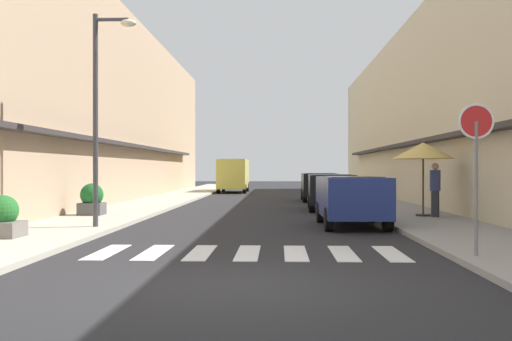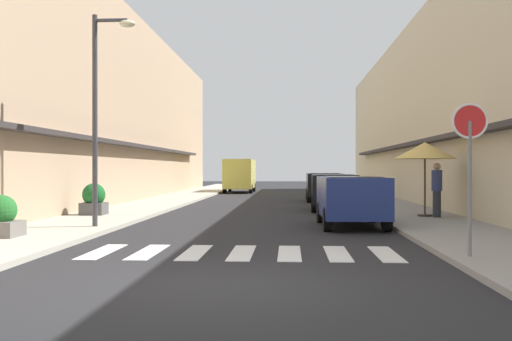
# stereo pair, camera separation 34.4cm
# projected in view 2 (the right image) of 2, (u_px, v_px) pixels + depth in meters

# --- Properties ---
(ground_plane) EXTENTS (105.12, 105.12, 0.00)m
(ground_plane) POSITION_uv_depth(u_px,v_px,m) (269.00, 205.00, 27.63)
(ground_plane) COLOR #232326
(sidewalk_left) EXTENTS (2.89, 66.89, 0.12)m
(sidewalk_left) POSITION_uv_depth(u_px,v_px,m) (159.00, 203.00, 27.93)
(sidewalk_left) COLOR #ADA899
(sidewalk_left) RESTS_ON ground_plane
(sidewalk_right) EXTENTS (2.89, 66.89, 0.12)m
(sidewalk_right) POSITION_uv_depth(u_px,v_px,m) (382.00, 204.00, 27.33)
(sidewalk_right) COLOR gray
(sidewalk_right) RESTS_ON ground_plane
(building_row_left) EXTENTS (5.50, 45.00, 9.45)m
(building_row_left) POSITION_uv_depth(u_px,v_px,m) (87.00, 108.00, 29.52)
(building_row_left) COLOR tan
(building_row_left) RESTS_ON ground_plane
(building_row_right) EXTENTS (5.50, 45.00, 8.71)m
(building_row_right) POSITION_uv_depth(u_px,v_px,m) (460.00, 114.00, 28.49)
(building_row_right) COLOR beige
(building_row_right) RESTS_ON ground_plane
(crosswalk) EXTENTS (6.15, 2.20, 0.01)m
(crosswalk) POSITION_uv_depth(u_px,v_px,m) (242.00, 253.00, 11.80)
(crosswalk) COLOR silver
(crosswalk) RESTS_ON ground_plane
(parked_car_near) EXTENTS (1.87, 3.98, 1.47)m
(parked_car_near) POSITION_uv_depth(u_px,v_px,m) (351.00, 195.00, 17.10)
(parked_car_near) COLOR navy
(parked_car_near) RESTS_ON ground_plane
(parked_car_mid) EXTENTS (1.92, 4.01, 1.47)m
(parked_car_mid) POSITION_uv_depth(u_px,v_px,m) (334.00, 188.00, 23.88)
(parked_car_mid) COLOR black
(parked_car_mid) RESTS_ON ground_plane
(parked_car_far) EXTENTS (1.84, 4.20, 1.47)m
(parked_car_far) POSITION_uv_depth(u_px,v_px,m) (324.00, 184.00, 30.69)
(parked_car_far) COLOR black
(parked_car_far) RESTS_ON ground_plane
(delivery_van) EXTENTS (2.02, 5.40, 2.37)m
(delivery_van) POSITION_uv_depth(u_px,v_px,m) (240.00, 173.00, 42.11)
(delivery_van) COLOR #D8CC4C
(delivery_van) RESTS_ON ground_plane
(round_street_sign) EXTENTS (0.65, 0.07, 2.75)m
(round_street_sign) POSITION_uv_depth(u_px,v_px,m) (470.00, 139.00, 10.56)
(round_street_sign) COLOR slate
(round_street_sign) RESTS_ON sidewalk_right
(street_lamp) EXTENTS (1.19, 0.28, 5.77)m
(street_lamp) POSITION_uv_depth(u_px,v_px,m) (101.00, 98.00, 16.07)
(street_lamp) COLOR #38383D
(street_lamp) RESTS_ON sidewalk_left
(cafe_umbrella) EXTENTS (2.02, 2.02, 2.45)m
(cafe_umbrella) POSITION_uv_depth(u_px,v_px,m) (425.00, 151.00, 19.47)
(cafe_umbrella) COLOR #262626
(cafe_umbrella) RESTS_ON sidewalk_right
(planter_corner) EXTENTS (0.84, 0.84, 0.97)m
(planter_corner) POSITION_uv_depth(u_px,v_px,m) (1.00, 218.00, 13.62)
(planter_corner) COLOR slate
(planter_corner) RESTS_ON sidewalk_left
(planter_midblock) EXTENTS (0.79, 0.79, 1.08)m
(planter_midblock) POSITION_uv_depth(u_px,v_px,m) (94.00, 200.00, 20.16)
(planter_midblock) COLOR #4C4C4C
(planter_midblock) RESTS_ON sidewalk_left
(pedestrian_walking_near) EXTENTS (0.34, 0.34, 1.76)m
(pedestrian_walking_near) POSITION_uv_depth(u_px,v_px,m) (437.00, 188.00, 19.10)
(pedestrian_walking_near) COLOR #282B33
(pedestrian_walking_near) RESTS_ON sidewalk_right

